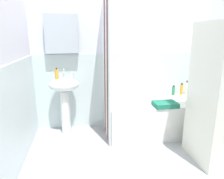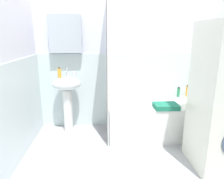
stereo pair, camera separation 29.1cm
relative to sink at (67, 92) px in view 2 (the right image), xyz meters
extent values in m
cube|color=#ACAEB4|center=(1.07, -1.03, -0.66)|extent=(4.80, 5.60, 0.04)
cube|color=white|center=(1.07, 0.24, 0.56)|extent=(3.60, 0.05, 2.40)
cube|color=silver|center=(1.07, 0.21, -0.04)|extent=(3.60, 0.02, 1.20)
cube|color=silver|center=(0.00, 0.15, 0.86)|extent=(0.48, 0.12, 0.56)
cube|color=white|center=(-0.50, -0.69, 0.56)|extent=(0.05, 1.81, 2.40)
cube|color=silver|center=(-0.47, -0.69, -0.04)|extent=(0.02, 1.81, 1.20)
cylinder|color=white|center=(0.00, 0.00, -0.30)|extent=(0.14, 0.14, 0.67)
ellipsoid|color=white|center=(0.00, 0.00, 0.13)|extent=(0.44, 0.34, 0.20)
cylinder|color=silver|center=(0.00, 0.10, 0.26)|extent=(0.03, 0.03, 0.05)
cylinder|color=silver|center=(0.00, 0.05, 0.31)|extent=(0.02, 0.10, 0.02)
sphere|color=silver|center=(0.00, 0.10, 0.34)|extent=(0.03, 0.03, 0.03)
cylinder|color=gold|center=(-0.09, -0.02, 0.30)|extent=(0.05, 0.05, 0.14)
sphere|color=#292021|center=(-0.09, -0.02, 0.38)|extent=(0.02, 0.02, 0.02)
cylinder|color=silver|center=(0.13, 0.00, 0.28)|extent=(0.06, 0.06, 0.08)
cube|color=white|center=(1.38, -0.18, -0.39)|extent=(1.49, 0.73, 0.51)
cube|color=white|center=(0.61, -0.47, 0.36)|extent=(0.01, 0.15, 2.00)
cube|color=brown|center=(0.61, -0.32, 0.36)|extent=(0.01, 0.15, 2.00)
cube|color=white|center=(0.61, -0.18, 0.36)|extent=(0.01, 0.15, 2.00)
cube|color=brown|center=(0.61, -0.03, 0.36)|extent=(0.01, 0.15, 2.00)
cube|color=white|center=(0.61, 0.12, 0.36)|extent=(0.01, 0.15, 2.00)
cylinder|color=white|center=(2.02, 0.10, -0.03)|extent=(0.06, 0.06, 0.21)
cylinder|color=#2B2A2A|center=(2.02, 0.10, 0.09)|extent=(0.04, 0.04, 0.02)
cylinder|color=orange|center=(1.92, 0.10, -0.04)|extent=(0.05, 0.05, 0.17)
cylinder|color=black|center=(1.92, 0.10, 0.06)|extent=(0.03, 0.03, 0.02)
cylinder|color=#2B7F55|center=(1.78, 0.09, -0.06)|extent=(0.05, 0.05, 0.14)
cylinder|color=#1F2A24|center=(1.78, 0.09, 0.02)|extent=(0.03, 0.03, 0.02)
cube|color=#1F7458|center=(1.41, -0.44, -0.10)|extent=(0.33, 0.24, 0.06)
cube|color=silver|center=(1.87, -1.00, -0.23)|extent=(0.58, 0.61, 0.82)
camera|label=1|loc=(0.24, -3.07, 0.85)|focal=33.39mm
camera|label=2|loc=(0.53, -3.10, 0.85)|focal=33.39mm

